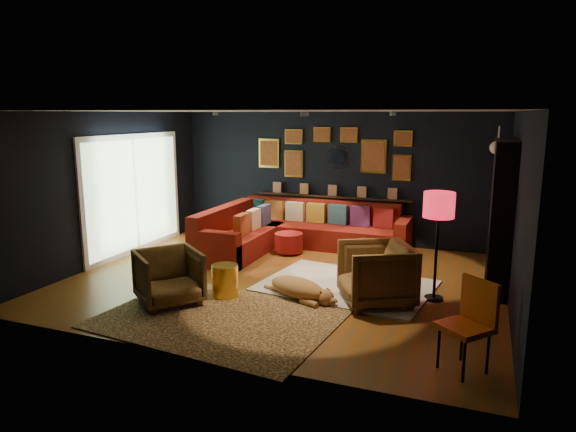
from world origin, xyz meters
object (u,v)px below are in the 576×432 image
(gold_stool, at_px, (225,281))
(orange_chair, at_px, (471,318))
(coffee_table, at_px, (366,245))
(dog, at_px, (297,284))
(sectional, at_px, (289,232))
(armchair_left, at_px, (169,274))
(pouf, at_px, (289,242))
(floor_lamp, at_px, (439,210))
(armchair_right, at_px, (376,271))

(gold_stool, height_order, orange_chair, orange_chair)
(coffee_table, distance_m, dog, 2.14)
(sectional, bearing_deg, armchair_left, -98.24)
(pouf, distance_m, floor_lamp, 3.35)
(pouf, height_order, dog, dog)
(gold_stool, relative_size, dog, 0.38)
(sectional, bearing_deg, floor_lamp, -32.68)
(pouf, height_order, armchair_right, armchair_right)
(coffee_table, bearing_deg, dog, -104.17)
(orange_chair, bearing_deg, gold_stool, -156.52)
(armchair_right, xyz_separation_m, dog, (-1.07, -0.21, -0.25))
(orange_chair, height_order, floor_lamp, floor_lamp)
(armchair_left, bearing_deg, dog, -23.79)
(gold_stool, xyz_separation_m, dog, (0.98, 0.30, -0.02))
(coffee_table, distance_m, armchair_right, 1.95)
(coffee_table, relative_size, dog, 0.67)
(sectional, height_order, coffee_table, sectional)
(sectional, relative_size, armchair_left, 4.13)
(coffee_table, xyz_separation_m, dog, (-0.52, -2.07, -0.10))
(orange_chair, distance_m, floor_lamp, 2.13)
(sectional, height_order, armchair_right, armchair_right)
(coffee_table, height_order, dog, dog)
(pouf, distance_m, dog, 2.40)
(orange_chair, bearing_deg, dog, -168.88)
(coffee_table, height_order, gold_stool, gold_stool)
(armchair_right, distance_m, dog, 1.12)
(coffee_table, bearing_deg, sectional, 164.93)
(orange_chair, relative_size, dog, 0.75)
(sectional, distance_m, orange_chair, 5.11)
(sectional, xyz_separation_m, dog, (1.09, -2.51, -0.11))
(coffee_table, bearing_deg, gold_stool, -122.29)
(armchair_left, xyz_separation_m, armchair_right, (2.64, 1.01, 0.05))
(coffee_table, xyz_separation_m, gold_stool, (-1.50, -2.37, -0.08))
(armchair_left, distance_m, dog, 1.78)
(coffee_table, bearing_deg, pouf, 175.16)
(armchair_left, relative_size, armchair_right, 0.89)
(coffee_table, relative_size, armchair_right, 0.91)
(dog, bearing_deg, pouf, 134.47)
(pouf, bearing_deg, armchair_right, -44.37)
(floor_lamp, bearing_deg, armchair_left, -156.73)
(gold_stool, bearing_deg, floor_lamp, 18.85)
(coffee_table, xyz_separation_m, orange_chair, (1.80, -3.36, 0.24))
(dog, bearing_deg, sectional, 134.27)
(pouf, height_order, floor_lamp, floor_lamp)
(armchair_left, xyz_separation_m, floor_lamp, (3.38, 1.45, 0.87))
(dog, bearing_deg, floor_lamp, 40.45)
(orange_chair, bearing_deg, pouf, 173.43)
(sectional, relative_size, armchair_right, 3.67)
(coffee_table, height_order, pouf, coffee_table)
(coffee_table, relative_size, gold_stool, 1.79)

